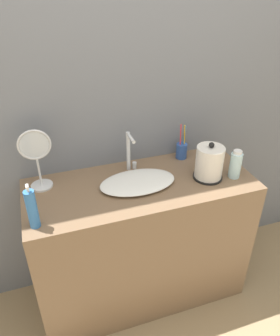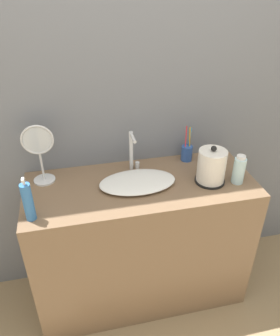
{
  "view_description": "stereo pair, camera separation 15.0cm",
  "coord_description": "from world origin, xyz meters",
  "views": [
    {
      "loc": [
        -0.47,
        -1.11,
        1.84
      ],
      "look_at": [
        -0.01,
        0.25,
        0.95
      ],
      "focal_mm": 35.0,
      "sensor_mm": 36.0,
      "label": 1
    },
    {
      "loc": [
        -0.32,
        -1.15,
        1.84
      ],
      "look_at": [
        -0.01,
        0.25,
        0.95
      ],
      "focal_mm": 35.0,
      "sensor_mm": 36.0,
      "label": 2
    }
  ],
  "objects": [
    {
      "name": "ground_plane",
      "position": [
        0.0,
        0.0,
        0.0
      ],
      "size": [
        12.0,
        12.0,
        0.0
      ],
      "primitive_type": "plane",
      "color": "#997F5B"
    },
    {
      "name": "wall_back",
      "position": [
        0.0,
        0.53,
        1.3
      ],
      "size": [
        6.0,
        0.04,
        2.6
      ],
      "color": "slate",
      "rests_on": "ground_plane"
    },
    {
      "name": "vanity_counter",
      "position": [
        0.0,
        0.25,
        0.42
      ],
      "size": [
        1.23,
        0.51,
        0.85
      ],
      "color": "brown",
      "rests_on": "ground_plane"
    },
    {
      "name": "sink_basin",
      "position": [
        -0.02,
        0.25,
        0.86
      ],
      "size": [
        0.41,
        0.24,
        0.04
      ],
      "color": "white",
      "rests_on": "vanity_counter"
    },
    {
      "name": "faucet",
      "position": [
        -0.02,
        0.4,
        0.97
      ],
      "size": [
        0.06,
        0.12,
        0.23
      ],
      "color": "silver",
      "rests_on": "vanity_counter"
    },
    {
      "name": "electric_kettle",
      "position": [
        0.37,
        0.19,
        0.93
      ],
      "size": [
        0.16,
        0.16,
        0.22
      ],
      "color": "black",
      "rests_on": "vanity_counter"
    },
    {
      "name": "toothbrush_cup",
      "position": [
        0.32,
        0.44,
        0.9
      ],
      "size": [
        0.07,
        0.07,
        0.22
      ],
      "color": "#2D519E",
      "rests_on": "vanity_counter"
    },
    {
      "name": "lotion_bottle",
      "position": [
        -0.56,
        0.09,
        0.94
      ],
      "size": [
        0.05,
        0.05,
        0.23
      ],
      "color": "#3370B7",
      "rests_on": "vanity_counter"
    },
    {
      "name": "shampoo_bottle",
      "position": [
        0.51,
        0.16,
        0.92
      ],
      "size": [
        0.06,
        0.06,
        0.16
      ],
      "color": "silver",
      "rests_on": "vanity_counter"
    },
    {
      "name": "vanity_mirror",
      "position": [
        -0.5,
        0.4,
        1.03
      ],
      "size": [
        0.16,
        0.11,
        0.33
      ],
      "color": "silver",
      "rests_on": "vanity_counter"
    }
  ]
}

